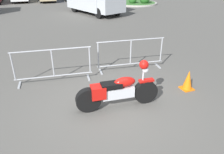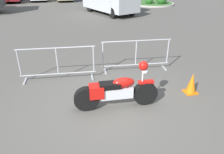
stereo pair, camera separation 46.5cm
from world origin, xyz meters
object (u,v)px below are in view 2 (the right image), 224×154
at_px(crowd_barrier_near, 57,63).
at_px(motorcycle, 117,91).
at_px(crowd_barrier_far, 136,55).
at_px(traffic_cone, 192,84).

bearing_deg(crowd_barrier_near, motorcycle, -56.42).
height_order(crowd_barrier_near, crowd_barrier_far, same).
bearing_deg(crowd_barrier_far, crowd_barrier_near, 180.00).
xyz_separation_m(crowd_barrier_near, traffic_cone, (3.53, -1.88, -0.27)).
bearing_deg(traffic_cone, motorcycle, -178.12).
height_order(motorcycle, crowd_barrier_near, motorcycle).
distance_m(crowd_barrier_near, crowd_barrier_far, 2.60).
bearing_deg(crowd_barrier_far, motorcycle, -123.59).
bearing_deg(crowd_barrier_far, traffic_cone, -63.65).
height_order(motorcycle, traffic_cone, motorcycle).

